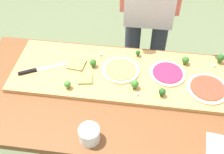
# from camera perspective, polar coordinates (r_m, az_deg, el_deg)

# --- Properties ---
(prep_table) EXTENTS (1.81, 0.82, 0.74)m
(prep_table) POSITION_cam_1_polar(r_m,az_deg,el_deg) (1.67, 2.39, -5.42)
(prep_table) COLOR brown
(prep_table) RESTS_ON ground
(cutting_board) EXTENTS (1.33, 0.46, 0.03)m
(cutting_board) POSITION_cam_1_polar(r_m,az_deg,el_deg) (1.69, 2.06, 0.64)
(cutting_board) COLOR tan
(cutting_board) RESTS_ON prep_table
(chefs_knife) EXTENTS (0.27, 0.15, 0.02)m
(chefs_knife) POSITION_cam_1_polar(r_m,az_deg,el_deg) (1.74, -15.37, 1.39)
(chefs_knife) COLOR #B7BABF
(chefs_knife) RESTS_ON cutting_board
(pizza_whole_pesto_green) EXTENTS (0.23, 0.23, 0.02)m
(pizza_whole_pesto_green) POSITION_cam_1_polar(r_m,az_deg,el_deg) (1.68, 1.79, 1.49)
(pizza_whole_pesto_green) COLOR beige
(pizza_whole_pesto_green) RESTS_ON cutting_board
(pizza_whole_tomato_red) EXTENTS (0.24, 0.24, 0.02)m
(pizza_whole_tomato_red) POSITION_cam_1_polar(r_m,az_deg,el_deg) (1.67, 19.00, -2.21)
(pizza_whole_tomato_red) COLOR beige
(pizza_whole_tomato_red) RESTS_ON cutting_board
(pizza_whole_beet_magenta) EXTENTS (0.22, 0.22, 0.02)m
(pizza_whole_beet_magenta) POSITION_cam_1_polar(r_m,az_deg,el_deg) (1.69, 11.31, 0.76)
(pizza_whole_beet_magenta) COLOR beige
(pizza_whole_beet_magenta) RESTS_ON cutting_board
(pizza_slice_far_left) EXTENTS (0.11, 0.11, 0.01)m
(pizza_slice_far_left) POSITION_cam_1_polar(r_m,az_deg,el_deg) (1.73, -7.29, 2.64)
(pizza_slice_far_left) COLOR #899E4C
(pizza_slice_far_left) RESTS_ON cutting_board
(pizza_slice_near_right) EXTENTS (0.10, 0.10, 0.01)m
(pizza_slice_near_right) POSITION_cam_1_polar(r_m,az_deg,el_deg) (1.64, -5.51, -0.33)
(pizza_slice_near_right) COLOR #899E4C
(pizza_slice_near_right) RESTS_ON cutting_board
(broccoli_floret_front_right) EXTENTS (0.04, 0.04, 0.05)m
(broccoli_floret_front_right) POSITION_cam_1_polar(r_m,az_deg,el_deg) (1.55, 10.25, -3.03)
(broccoli_floret_front_right) COLOR #2C5915
(broccoli_floret_front_right) RESTS_ON cutting_board
(broccoli_floret_back_right) EXTENTS (0.04, 0.04, 0.06)m
(broccoli_floret_back_right) POSITION_cam_1_polar(r_m,az_deg,el_deg) (1.77, 14.85, 3.38)
(broccoli_floret_back_right) COLOR #366618
(broccoli_floret_back_right) RESTS_ON cutting_board
(broccoli_floret_back_mid) EXTENTS (0.04, 0.04, 0.05)m
(broccoli_floret_back_mid) POSITION_cam_1_polar(r_m,az_deg,el_deg) (1.59, -9.13, -1.48)
(broccoli_floret_back_mid) COLOR #487A23
(broccoli_floret_back_mid) RESTS_ON cutting_board
(broccoli_floret_back_left) EXTENTS (0.04, 0.04, 0.05)m
(broccoli_floret_back_left) POSITION_cam_1_polar(r_m,az_deg,el_deg) (1.69, -3.92, 2.94)
(broccoli_floret_back_left) COLOR #366618
(broccoli_floret_back_left) RESTS_ON cutting_board
(broccoli_floret_center_left) EXTENTS (0.03, 0.03, 0.04)m
(broccoli_floret_center_left) POSITION_cam_1_polar(r_m,az_deg,el_deg) (1.77, 5.34, 4.98)
(broccoli_floret_center_left) COLOR #2C5915
(broccoli_floret_center_left) RESTS_ON cutting_board
(broccoli_floret_front_mid) EXTENTS (0.04, 0.04, 0.06)m
(broccoli_floret_front_mid) POSITION_cam_1_polar(r_m,az_deg,el_deg) (1.84, 21.35, 3.65)
(broccoli_floret_front_mid) COLOR #2C5915
(broccoli_floret_front_mid) RESTS_ON cutting_board
(broccoli_floret_front_left) EXTENTS (0.05, 0.05, 0.06)m
(broccoli_floret_front_left) POSITION_cam_1_polar(r_m,az_deg,el_deg) (1.57, 4.68, -1.42)
(broccoli_floret_front_left) COLOR #3F7220
(broccoli_floret_front_left) RESTS_ON cutting_board
(cheese_crumble_a) EXTENTS (0.02, 0.02, 0.02)m
(cheese_crumble_a) POSITION_cam_1_polar(r_m,az_deg,el_deg) (1.78, -2.37, 4.57)
(cheese_crumble_a) COLOR silver
(cheese_crumble_a) RESTS_ON cutting_board
(cheese_crumble_c) EXTENTS (0.02, 0.02, 0.02)m
(cheese_crumble_c) POSITION_cam_1_polar(r_m,az_deg,el_deg) (1.82, 20.14, 2.20)
(cheese_crumble_c) COLOR silver
(cheese_crumble_c) RESTS_ON cutting_board
(cheese_crumble_d) EXTENTS (0.02, 0.02, 0.01)m
(cheese_crumble_d) POSITION_cam_1_polar(r_m,az_deg,el_deg) (1.56, 5.15, -3.57)
(cheese_crumble_d) COLOR white
(cheese_crumble_d) RESTS_ON cutting_board
(flour_cup) EXTENTS (0.11, 0.11, 0.08)m
(flour_cup) POSITION_cam_1_polar(r_m,az_deg,el_deg) (1.39, -4.66, -11.77)
(flour_cup) COLOR white
(flour_cup) RESTS_ON prep_table
(recipe_note) EXTENTS (0.15, 0.19, 0.00)m
(recipe_note) POSITION_cam_1_polar(r_m,az_deg,el_deg) (1.48, 21.34, -13.71)
(recipe_note) COLOR white
(recipe_note) RESTS_ON prep_table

